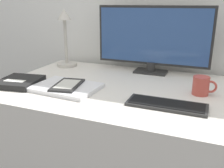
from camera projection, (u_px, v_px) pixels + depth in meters
name	position (u px, v px, depth m)	size (l,w,h in m)	color
desk	(116.00, 150.00, 1.36)	(1.15, 0.78, 0.74)	silver
monitor	(152.00, 38.00, 1.41)	(0.65, 0.11, 0.38)	#262626
keyboard	(167.00, 105.00, 1.00)	(0.32, 0.12, 0.01)	#282828
laptop	(66.00, 87.00, 1.19)	(0.31, 0.24, 0.02)	silver
ereader	(67.00, 85.00, 1.18)	(0.15, 0.21, 0.01)	black
desk_lamp	(65.00, 36.00, 1.57)	(0.13, 0.13, 0.36)	#BCB7AD
notebook	(19.00, 82.00, 1.25)	(0.22, 0.23, 0.03)	black
coffee_mug	(201.00, 86.00, 1.11)	(0.11, 0.07, 0.08)	#B7473D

